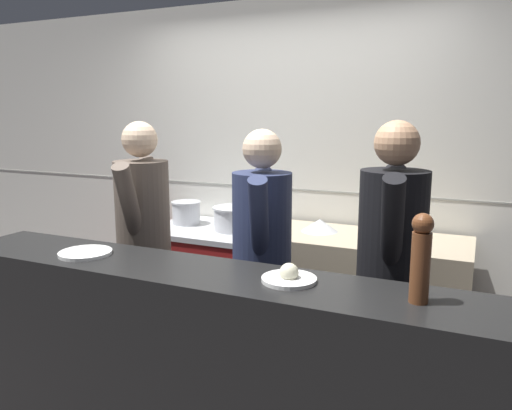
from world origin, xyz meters
TOP-DOWN VIEW (x-y plane):
  - wall_back_tiled at (0.00, 1.49)m, footprint 8.00×0.06m
  - oven_range at (-0.47, 1.09)m, footprint 0.92×0.71m
  - prep_counter at (0.71, 1.09)m, footprint 1.38×0.65m
  - pass_counter at (0.24, -0.29)m, footprint 2.79×0.45m
  - stock_pot at (-0.73, 1.13)m, footprint 0.24×0.24m
  - sauce_pot at (-0.28, 1.09)m, footprint 0.33×0.33m
  - mixing_bowl_steel at (0.38, 1.13)m, footprint 0.26×0.26m
  - chefs_knife at (0.89, 0.97)m, footprint 0.40×0.07m
  - plated_dish_main at (-0.43, -0.31)m, footprint 0.27×0.27m
  - plated_dish_appetiser at (0.67, -0.26)m, footprint 0.24×0.24m
  - pepper_mill at (1.21, -0.28)m, footprint 0.08×0.08m
  - chef_head_cook at (-0.56, 0.34)m, footprint 0.43×0.73m
  - chef_sous at (0.29, 0.33)m, footprint 0.43×0.71m
  - chef_line at (1.01, 0.34)m, footprint 0.39×0.75m

SIDE VIEW (x-z plane):
  - oven_range at x=-0.47m, z-range 0.00..0.87m
  - prep_counter at x=0.71m, z-range 0.00..0.91m
  - pass_counter at x=0.24m, z-range 0.00..1.02m
  - chefs_knife at x=0.89m, z-range 0.91..0.93m
  - chef_sous at x=0.29m, z-range 0.09..1.75m
  - chef_head_cook at x=-0.56m, z-range 0.10..1.79m
  - chef_line at x=1.01m, z-range 0.10..1.81m
  - mixing_bowl_steel at x=0.38m, z-range 0.91..1.00m
  - sauce_pot at x=-0.28m, z-range 0.87..1.05m
  - stock_pot at x=-0.73m, z-range 0.87..1.05m
  - plated_dish_main at x=-0.43m, z-range 1.03..1.04m
  - plated_dish_appetiser at x=0.67m, z-range 1.00..1.09m
  - pepper_mill at x=1.21m, z-range 1.03..1.38m
  - wall_back_tiled at x=0.00m, z-range 0.00..2.60m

